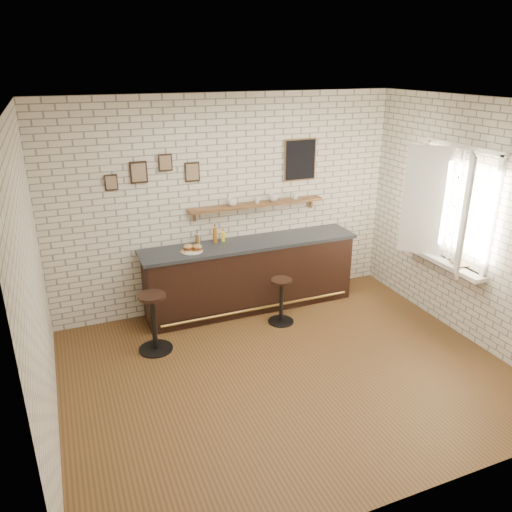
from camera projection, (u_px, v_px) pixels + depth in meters
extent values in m
plane|color=brown|center=(287.00, 371.00, 5.80)|extent=(5.00, 5.00, 0.00)
cube|color=black|center=(251.00, 277.00, 7.17)|extent=(3.00, 0.58, 0.96)
cube|color=#2D333A|center=(250.00, 244.00, 6.99)|extent=(3.10, 0.62, 0.05)
cylinder|color=olive|center=(259.00, 308.00, 7.03)|extent=(2.79, 0.04, 0.04)
cylinder|color=white|center=(192.00, 251.00, 6.62)|extent=(0.28, 0.28, 0.01)
cylinder|color=gold|center=(195.00, 249.00, 6.66)|extent=(0.05, 0.05, 0.00)
cylinder|color=gold|center=(194.00, 250.00, 6.62)|extent=(0.05, 0.05, 0.00)
cylinder|color=gold|center=(183.00, 250.00, 6.64)|extent=(0.06, 0.06, 0.00)
cylinder|color=gold|center=(193.00, 249.00, 6.67)|extent=(0.06, 0.06, 0.00)
cylinder|color=gold|center=(184.00, 252.00, 6.55)|extent=(0.06, 0.06, 0.00)
cylinder|color=gold|center=(195.00, 250.00, 6.65)|extent=(0.04, 0.04, 0.00)
cylinder|color=gold|center=(193.00, 252.00, 6.57)|extent=(0.05, 0.05, 0.00)
cylinder|color=gold|center=(185.00, 253.00, 6.53)|extent=(0.04, 0.04, 0.00)
cylinder|color=gold|center=(181.00, 251.00, 6.59)|extent=(0.05, 0.05, 0.00)
cylinder|color=gold|center=(195.00, 251.00, 6.60)|extent=(0.06, 0.06, 0.00)
cylinder|color=gold|center=(184.00, 251.00, 6.60)|extent=(0.04, 0.04, 0.00)
cylinder|color=gold|center=(195.00, 250.00, 6.62)|extent=(0.05, 0.05, 0.00)
cylinder|color=gold|center=(196.00, 249.00, 6.66)|extent=(0.05, 0.05, 0.00)
cylinder|color=gold|center=(194.00, 251.00, 6.61)|extent=(0.05, 0.05, 0.00)
cylinder|color=brown|center=(198.00, 240.00, 6.85)|extent=(0.06, 0.06, 0.15)
cylinder|color=brown|center=(197.00, 233.00, 6.81)|extent=(0.02, 0.02, 0.03)
cylinder|color=black|center=(197.00, 232.00, 6.81)|extent=(0.02, 0.02, 0.01)
cylinder|color=beige|center=(198.00, 239.00, 6.85)|extent=(0.05, 0.05, 0.16)
cylinder|color=beige|center=(197.00, 232.00, 6.81)|extent=(0.02, 0.02, 0.04)
cylinder|color=black|center=(197.00, 230.00, 6.80)|extent=(0.02, 0.02, 0.01)
cylinder|color=#AE631C|center=(215.00, 235.00, 6.93)|extent=(0.06, 0.06, 0.20)
cylinder|color=#AE631C|center=(215.00, 227.00, 6.88)|extent=(0.02, 0.02, 0.05)
cylinder|color=black|center=(215.00, 225.00, 6.87)|extent=(0.02, 0.02, 0.01)
cylinder|color=yellow|center=(223.00, 237.00, 6.98)|extent=(0.05, 0.05, 0.14)
cylinder|color=yellow|center=(223.00, 231.00, 6.95)|extent=(0.02, 0.02, 0.03)
cylinder|color=maroon|center=(223.00, 230.00, 6.94)|extent=(0.03, 0.03, 0.01)
cylinder|color=black|center=(156.00, 349.00, 6.24)|extent=(0.42, 0.42, 0.02)
cylinder|color=black|center=(154.00, 323.00, 6.11)|extent=(0.06, 0.06, 0.70)
cylinder|color=black|center=(152.00, 296.00, 5.98)|extent=(0.41, 0.41, 0.04)
cylinder|color=black|center=(281.00, 321.00, 6.91)|extent=(0.36, 0.36, 0.02)
cylinder|color=black|center=(281.00, 302.00, 6.80)|extent=(0.05, 0.05, 0.59)
cylinder|color=black|center=(282.00, 281.00, 6.68)|extent=(0.30, 0.30, 0.04)
cube|color=brown|center=(257.00, 204.00, 7.04)|extent=(2.00, 0.18, 0.04)
cube|color=brown|center=(194.00, 216.00, 6.82)|extent=(0.03, 0.04, 0.16)
cube|color=brown|center=(311.00, 202.00, 7.45)|extent=(0.03, 0.04, 0.16)
imported|color=white|center=(232.00, 202.00, 6.89)|extent=(0.19, 0.19, 0.11)
imported|color=white|center=(257.00, 200.00, 7.02)|extent=(0.12, 0.12, 0.08)
imported|color=white|center=(273.00, 198.00, 7.11)|extent=(0.14, 0.14, 0.11)
imported|color=white|center=(295.00, 196.00, 7.23)|extent=(0.10, 0.10, 0.09)
cube|color=black|center=(139.00, 172.00, 6.34)|extent=(0.22, 0.02, 0.28)
cube|color=black|center=(165.00, 162.00, 6.43)|extent=(0.18, 0.02, 0.22)
cube|color=black|center=(192.00, 172.00, 6.61)|extent=(0.20, 0.02, 0.26)
cube|color=black|center=(111.00, 182.00, 6.25)|extent=(0.16, 0.02, 0.20)
cube|color=black|center=(300.00, 160.00, 7.15)|extent=(0.46, 0.02, 0.56)
cube|color=white|center=(443.00, 262.00, 6.58)|extent=(0.20, 1.35, 0.06)
cube|color=white|center=(464.00, 147.00, 6.06)|extent=(0.05, 1.30, 0.06)
cube|color=white|center=(447.00, 261.00, 6.60)|extent=(0.05, 1.30, 0.06)
cube|color=white|center=(493.00, 219.00, 5.81)|extent=(0.05, 0.06, 1.50)
cube|color=white|center=(424.00, 195.00, 6.85)|extent=(0.05, 0.06, 1.50)
cube|color=white|center=(464.00, 214.00, 6.02)|extent=(0.40, 0.46, 1.46)
cube|color=white|center=(430.00, 202.00, 6.54)|extent=(0.40, 0.46, 1.46)
imported|color=tan|center=(453.00, 265.00, 6.38)|extent=(0.18, 0.22, 0.02)
imported|color=tan|center=(455.00, 264.00, 6.36)|extent=(0.18, 0.23, 0.02)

